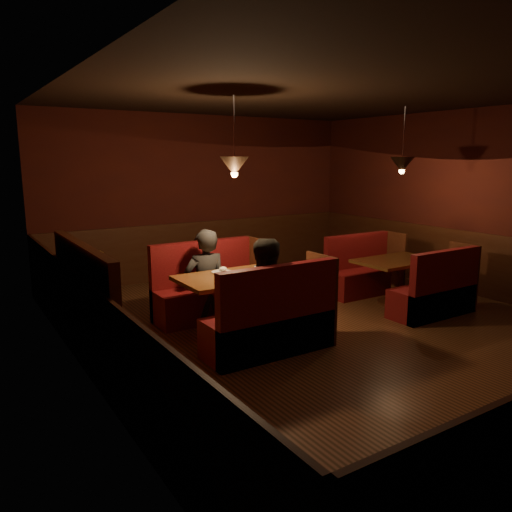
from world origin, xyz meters
TOP-DOWN VIEW (x-y plane):
  - room at (-0.28, 0.04)m, footprint 6.02×7.02m
  - main_table at (-1.12, 0.41)m, footprint 1.38×0.84m
  - main_bench_far at (-1.10, 1.19)m, footprint 1.52×0.54m
  - main_bench_near at (-1.10, -0.38)m, footprint 1.52×0.54m
  - second_table at (1.53, 0.25)m, footprint 1.20×0.76m
  - second_bench_far at (1.56, 0.96)m, footprint 1.32×0.49m
  - second_bench_near at (1.56, -0.47)m, footprint 1.32×0.49m
  - diner_a at (-1.25, 0.98)m, footprint 0.61×0.43m
  - diner_b at (-1.08, -0.28)m, footprint 0.94×0.82m

SIDE VIEW (x-z plane):
  - second_bench_far at x=1.56m, z-range -0.17..0.77m
  - second_bench_near at x=1.56m, z-range -0.17..0.77m
  - main_bench_far at x=-1.10m, z-range -0.19..0.85m
  - main_bench_near at x=-1.10m, z-range -0.19..0.85m
  - second_table at x=1.53m, z-range 0.16..0.84m
  - main_table at x=-1.12m, z-range 0.09..1.05m
  - diner_a at x=-1.25m, z-range 0.00..1.60m
  - diner_b at x=-1.08m, z-range 0.00..1.63m
  - room at x=-0.28m, z-range -0.41..2.51m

